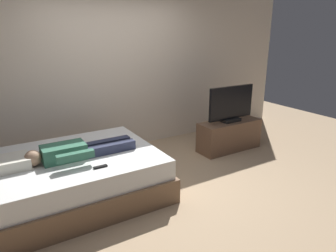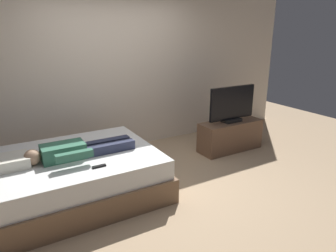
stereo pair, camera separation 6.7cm
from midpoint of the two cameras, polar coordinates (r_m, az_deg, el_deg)
name	(u,v)px [view 1 (the left image)]	position (r m, az deg, el deg)	size (l,w,h in m)	color
ground_plane	(164,187)	(4.09, -1.29, -11.25)	(10.00, 10.00, 0.00)	tan
back_wall	(133,65)	(5.28, -6.80, 11.23)	(6.40, 0.10, 2.80)	beige
bed	(74,177)	(3.95, -17.50, -8.97)	(2.04, 1.58, 0.54)	brown
pillow	(5,164)	(3.74, -28.41, -6.22)	(0.48, 0.34, 0.12)	silver
person	(76,151)	(3.74, -17.26, -4.48)	(1.26, 0.46, 0.18)	#387056
remote	(100,167)	(3.44, -12.97, -7.37)	(0.15, 0.04, 0.02)	black
tv_stand	(229,135)	(5.30, 10.89, -1.71)	(1.10, 0.40, 0.50)	brown
tv	(231,105)	(5.15, 11.23, 3.91)	(0.88, 0.20, 0.59)	black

